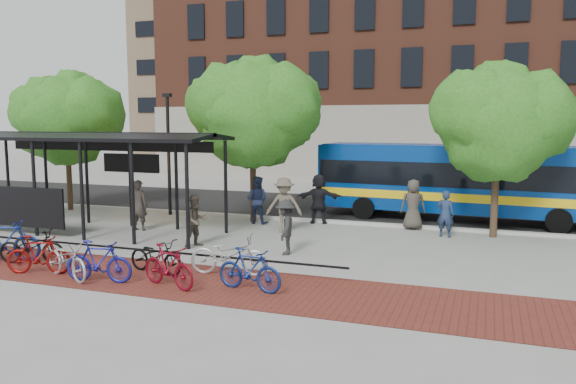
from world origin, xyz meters
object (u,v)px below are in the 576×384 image
(bus_shelter, at_px, (80,148))
(pedestrian_1, at_px, (139,205))
(pedestrian_3, at_px, (284,205))
(bike_3, at_px, (5,241))
(pedestrian_5, at_px, (319,199))
(bus, at_px, (460,178))
(bike_8, at_px, (156,256))
(pedestrian_7, at_px, (445,214))
(tree_b, at_px, (255,109))
(bike_10, at_px, (229,254))
(tree_a, at_px, (69,115))
(bike_5, at_px, (39,255))
(bike_9, at_px, (168,266))
(pedestrian_9, at_px, (285,227))
(bike_6, at_px, (67,259))
(tree_c, at_px, (501,119))
(bike_4, at_px, (32,247))
(pedestrian_8, at_px, (196,221))
(lamp_post_left, at_px, (169,150))
(bike_11, at_px, (249,270))
(bike_7, at_px, (99,262))
(pedestrian_2, at_px, (257,200))
(pedestrian_6, at_px, (413,204))

(bus_shelter, bearing_deg, pedestrian_1, 19.40)
(pedestrian_1, relative_size, pedestrian_3, 0.94)
(bike_3, xyz_separation_m, pedestrian_5, (6.63, 8.86, 0.36))
(bus, height_order, bike_3, bus)
(bike_8, xyz_separation_m, pedestrian_7, (6.79, 7.39, 0.35))
(tree_b, bearing_deg, bike_10, -72.10)
(tree_a, bearing_deg, bike_10, -33.24)
(pedestrian_3, bearing_deg, bus_shelter, -174.55)
(bike_5, bearing_deg, tree_b, -32.76)
(bike_9, relative_size, pedestrian_9, 1.05)
(bike_5, distance_m, pedestrian_7, 12.84)
(pedestrian_7, bearing_deg, bike_6, 55.52)
(pedestrian_1, bearing_deg, bus, -154.02)
(tree_c, bearing_deg, bus, 115.24)
(bike_4, height_order, pedestrian_5, pedestrian_5)
(tree_b, bearing_deg, pedestrian_9, -58.09)
(bike_6, bearing_deg, pedestrian_8, 6.21)
(tree_a, distance_m, lamp_post_left, 5.14)
(bike_5, distance_m, bike_11, 5.80)
(tree_a, relative_size, bike_6, 3.20)
(bike_7, height_order, bike_11, bike_7)
(bus, height_order, bike_11, bus)
(pedestrian_3, height_order, pedestrian_5, pedestrian_3)
(tree_c, height_order, pedestrian_8, tree_c)
(bike_9, height_order, pedestrian_5, pedestrian_5)
(pedestrian_1, distance_m, pedestrian_9, 6.55)
(tree_c, relative_size, pedestrian_2, 3.20)
(pedestrian_9, bearing_deg, pedestrian_8, -103.65)
(bike_10, xyz_separation_m, pedestrian_1, (-5.72, 4.34, 0.39))
(pedestrian_7, bearing_deg, lamp_post_left, 6.35)
(bike_11, bearing_deg, pedestrian_2, 30.11)
(bike_7, distance_m, bike_10, 3.22)
(bike_11, xyz_separation_m, pedestrian_7, (3.85, 7.99, 0.30))
(bike_5, bearing_deg, bike_8, -87.33)
(pedestrian_7, bearing_deg, tree_b, 5.94)
(lamp_post_left, relative_size, bike_7, 2.91)
(tree_a, xyz_separation_m, bike_3, (4.85, -8.41, -3.63))
(bike_10, bearing_deg, pedestrian_8, 33.08)
(bike_6, xyz_separation_m, bike_10, (3.71, 1.71, 0.03))
(tree_b, distance_m, bus, 8.60)
(bike_7, height_order, pedestrian_1, pedestrian_1)
(lamp_post_left, xyz_separation_m, pedestrian_1, (0.79, -3.40, -1.82))
(bus, height_order, pedestrian_2, bus)
(pedestrian_3, bearing_deg, bike_10, -95.31)
(bike_6, relative_size, pedestrian_9, 1.17)
(bike_9, height_order, pedestrian_6, pedestrian_6)
(pedestrian_9, bearing_deg, bus, 136.31)
(bike_5, relative_size, pedestrian_6, 0.92)
(tree_c, xyz_separation_m, pedestrian_5, (-6.52, 0.45, -3.08))
(tree_b, bearing_deg, pedestrian_8, -90.17)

